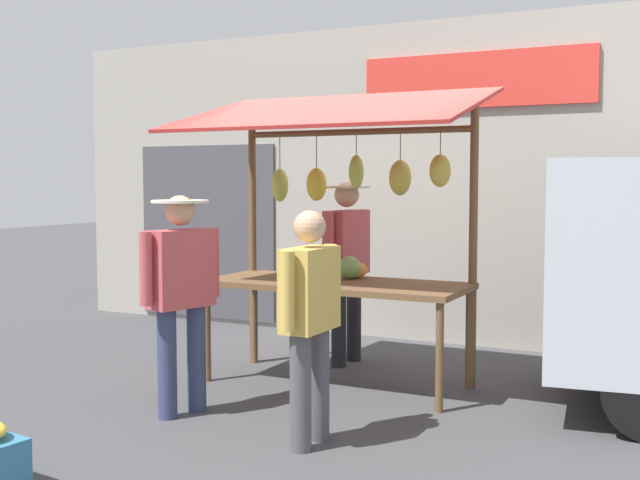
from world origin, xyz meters
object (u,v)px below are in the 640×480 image
shopper_in_striped_shirt (310,312)px  market_stall (339,202)px  shopper_with_ponytail (181,286)px  vendor_with_sunhat (347,256)px

shopper_in_striped_shirt → market_stall: bearing=19.6°
shopper_with_ponytail → market_stall: bearing=-8.8°
market_stall → shopper_in_striped_shirt: 1.75m
vendor_with_sunhat → shopper_in_striped_shirt: 2.36m
market_stall → vendor_with_sunhat: market_stall is taller
shopper_with_ponytail → vendor_with_sunhat: bearing=6.0°
market_stall → shopper_in_striped_shirt: (-0.51, 1.53, -0.67)m
shopper_in_striped_shirt → shopper_with_ponytail: bearing=81.7°
market_stall → shopper_in_striped_shirt: market_stall is taller
vendor_with_sunhat → shopper_with_ponytail: 2.08m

